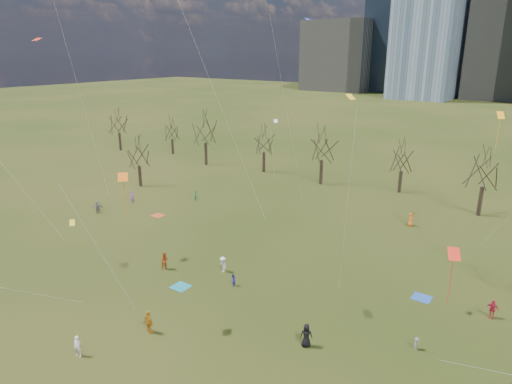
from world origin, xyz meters
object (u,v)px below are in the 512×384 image
Objects in this scene: blanket_teal at (181,287)px; person_2 at (165,261)px; blanket_navy at (422,298)px; blanket_crimson at (158,215)px; person_1 at (77,346)px; person_4 at (149,322)px.

person_2 is at bearing 155.88° from blanket_teal.
blanket_navy and blanket_crimson have the same top height.
blanket_crimson is at bearing 81.42° from person_2.
person_4 is (1.96, 4.91, 0.10)m from person_1.
blanket_teal is at bearing 76.68° from person_1.
blanket_teal is 1.00× the size of blanket_crimson.
blanket_navy is 34.77m from blanket_crimson.
person_2 is 10.73m from person_4.
person_2 is (12.22, -10.30, 0.89)m from blanket_crimson.
blanket_crimson is 29.05m from person_1.
person_1 reaches higher than blanket_teal.
blanket_teal is 0.88× the size of person_2.
person_2 is at bearing -40.62° from person_4.
blanket_crimson is at bearing 107.11° from person_1.
blanket_navy is 23.55m from person_4.
blanket_teal and blanket_navy have the same top height.
person_4 reaches higher than blanket_teal.
blanket_crimson is 0.98× the size of person_1.
blanket_teal is 11.56m from person_1.
person_1 is (1.15, -11.47, 0.80)m from blanket_teal.
person_2 is at bearing -40.13° from blanket_crimson.
blanket_teal is at bearing -149.65° from blanket_navy.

